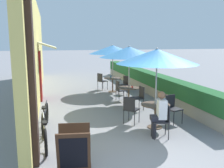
% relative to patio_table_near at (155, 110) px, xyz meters
% --- Properties ---
extents(ground_plane, '(120.00, 120.00, 0.00)m').
position_rel_patio_table_near_xyz_m(ground_plane, '(-0.95, -1.93, -0.54)').
color(ground_plane, gray).
extents(cafe_facade_wall, '(0.98, 14.36, 4.20)m').
position_rel_patio_table_near_xyz_m(cafe_facade_wall, '(-3.49, 5.12, 1.55)').
color(cafe_facade_wall, '#E0CC6B').
rests_on(cafe_facade_wall, ground_plane).
extents(planter_hedge, '(0.60, 13.36, 1.01)m').
position_rel_patio_table_near_xyz_m(planter_hedge, '(1.80, 5.15, -0.00)').
color(planter_hedge, gray).
rests_on(planter_hedge, ground_plane).
extents(patio_table_near, '(0.85, 0.85, 0.71)m').
position_rel_patio_table_near_xyz_m(patio_table_near, '(0.00, 0.00, 0.00)').
color(patio_table_near, brown).
rests_on(patio_table_near, ground_plane).
extents(patio_umbrella_near, '(2.32, 2.32, 2.36)m').
position_rel_patio_table_near_xyz_m(patio_umbrella_near, '(0.00, -0.00, 1.57)').
color(patio_umbrella_near, '#B7B7BC').
rests_on(patio_umbrella_near, ground_plane).
extents(cafe_chair_near_left, '(0.48, 0.48, 0.87)m').
position_rel_patio_table_near_xyz_m(cafe_chair_near_left, '(-0.10, -0.76, -0.02)').
color(cafe_chair_near_left, '#232328').
rests_on(cafe_chair_near_left, ground_plane).
extents(seated_patron_near_left, '(0.46, 0.40, 1.25)m').
position_rel_patio_table_near_xyz_m(seated_patron_near_left, '(-0.21, -0.73, 0.15)').
color(seated_patron_near_left, '#23232D').
rests_on(seated_patron_near_left, ground_plane).
extents(cafe_chair_near_right, '(0.50, 0.50, 0.87)m').
position_rel_patio_table_near_xyz_m(cafe_chair_near_right, '(0.71, 0.29, -0.02)').
color(cafe_chair_near_right, '#232328').
rests_on(cafe_chair_near_right, ground_plane).
extents(cafe_chair_near_back, '(0.57, 0.57, 0.87)m').
position_rel_patio_table_near_xyz_m(cafe_chair_near_back, '(-0.61, 0.47, -0.02)').
color(cafe_chair_near_back, '#232328').
rests_on(cafe_chair_near_back, ground_plane).
extents(coffee_cup_near, '(0.07, 0.07, 0.09)m').
position_rel_patio_table_near_xyz_m(coffee_cup_near, '(0.06, 0.12, 0.22)').
color(coffee_cup_near, teal).
rests_on(coffee_cup_near, patio_table_near).
extents(patio_table_mid, '(0.85, 0.85, 0.71)m').
position_rel_patio_table_near_xyz_m(patio_table_mid, '(0.06, 2.69, 0.00)').
color(patio_table_mid, brown).
rests_on(patio_table_mid, ground_plane).
extents(patio_umbrella_mid, '(2.32, 2.32, 2.36)m').
position_rel_patio_table_near_xyz_m(patio_umbrella_mid, '(0.06, 2.69, 1.57)').
color(patio_umbrella_mid, '#B7B7BC').
rests_on(patio_umbrella_mid, ground_plane).
extents(cafe_chair_mid_left, '(0.44, 0.44, 0.87)m').
position_rel_patio_table_near_xyz_m(cafe_chair_mid_left, '(0.21, 1.94, -0.02)').
color(cafe_chair_mid_left, '#232328').
rests_on(cafe_chair_mid_left, ground_plane).
extents(cafe_chair_mid_right, '(0.44, 0.44, 0.87)m').
position_rel_patio_table_near_xyz_m(cafe_chair_mid_right, '(-0.09, 3.45, -0.02)').
color(cafe_chair_mid_right, '#232328').
rests_on(cafe_chair_mid_right, ground_plane).
extents(coffee_cup_mid, '(0.07, 0.07, 0.09)m').
position_rel_patio_table_near_xyz_m(coffee_cup_mid, '(0.16, 2.56, 0.22)').
color(coffee_cup_mid, '#B73D3D').
rests_on(coffee_cup_mid, patio_table_mid).
extents(patio_table_far, '(0.85, 0.85, 0.71)m').
position_rel_patio_table_near_xyz_m(patio_table_far, '(0.08, 5.33, 0.00)').
color(patio_table_far, brown).
rests_on(patio_table_far, ground_plane).
extents(patio_umbrella_far, '(2.32, 2.32, 2.36)m').
position_rel_patio_table_near_xyz_m(patio_umbrella_far, '(0.08, 5.33, 1.57)').
color(patio_umbrella_far, '#B7B7BC').
rests_on(patio_umbrella_far, ground_plane).
extents(cafe_chair_far_left, '(0.54, 0.54, 0.87)m').
position_rel_patio_table_near_xyz_m(cafe_chair_far_left, '(0.52, 4.70, -0.02)').
color(cafe_chair_far_left, '#232328').
rests_on(cafe_chair_far_left, ground_plane).
extents(cafe_chair_far_right, '(0.54, 0.54, 0.87)m').
position_rel_patio_table_near_xyz_m(cafe_chair_far_right, '(-0.35, 5.97, -0.02)').
color(cafe_chair_far_right, '#232328').
rests_on(cafe_chair_far_right, ground_plane).
extents(coffee_cup_far, '(0.07, 0.07, 0.09)m').
position_rel_patio_table_near_xyz_m(coffee_cup_far, '(-0.00, 5.38, 0.22)').
color(coffee_cup_far, teal).
rests_on(coffee_cup_far, patio_table_far).
extents(bicycle_leaning, '(0.15, 1.71, 0.72)m').
position_rel_patio_table_near_xyz_m(bicycle_leaning, '(-3.15, -0.59, -0.20)').
color(bicycle_leaning, black).
rests_on(bicycle_leaning, ground_plane).
extents(bicycle_second, '(0.19, 1.73, 0.75)m').
position_rel_patio_table_near_xyz_m(bicycle_second, '(-3.15, 0.67, -0.19)').
color(bicycle_second, black).
rests_on(bicycle_second, ground_plane).
extents(menu_board, '(0.72, 0.72, 0.89)m').
position_rel_patio_table_near_xyz_m(menu_board, '(-2.57, -1.91, -0.10)').
color(menu_board, '#422819').
rests_on(menu_board, ground_plane).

